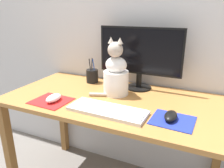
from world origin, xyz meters
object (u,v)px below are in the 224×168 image
Objects in this scene: monitor at (140,55)px; pen_cup at (92,76)px; keyboard at (107,110)px; computer_mouse_right at (171,116)px; cat at (116,74)px; computer_mouse_left at (54,98)px.

monitor is 3.07× the size of pen_cup.
monitor is at bearing 86.87° from keyboard.
monitor is at bearing 127.27° from computer_mouse_right.
computer_mouse_right is at bearing -27.45° from cat.
keyboard is at bearing -75.28° from cat.
monitor is 4.86× the size of computer_mouse_right.
monitor reaches higher than computer_mouse_left.
cat is at bearing 151.59° from computer_mouse_right.
keyboard is 2.35× the size of pen_cup.
monitor is 4.81× the size of computer_mouse_left.
cat reaches higher than computer_mouse_left.
computer_mouse_right is (0.65, 0.06, -0.00)m from computer_mouse_left.
computer_mouse_right is 0.44m from cat.
pen_cup reaches higher than computer_mouse_right.
cat is at bearing 43.40° from computer_mouse_left.
keyboard is at bearing -95.03° from monitor.
computer_mouse_left is 1.01× the size of computer_mouse_right.
monitor is 0.21m from cat.
pen_cup is (0.03, 0.40, 0.03)m from computer_mouse_left.
computer_mouse_left is at bearing -94.07° from pen_cup.
computer_mouse_left is at bearing -131.54° from monitor.
computer_mouse_left is at bearing -135.64° from cat.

